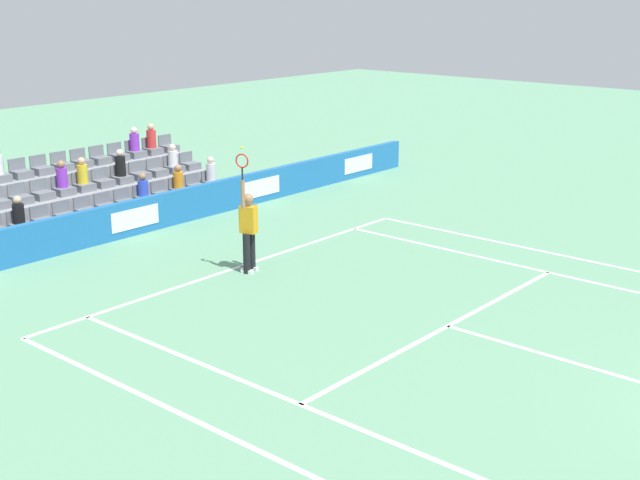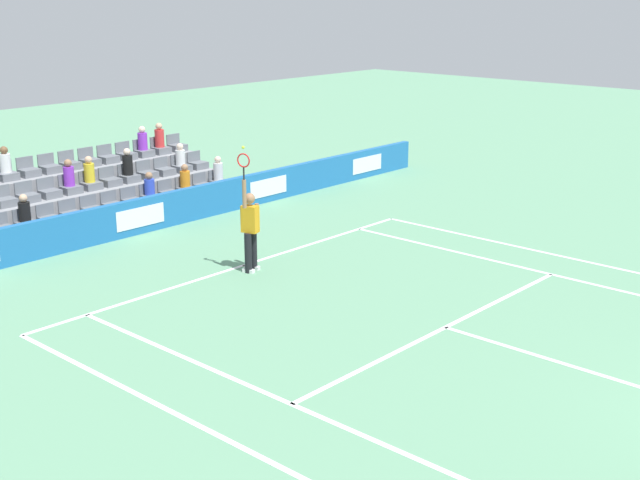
{
  "view_description": "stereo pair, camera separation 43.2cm",
  "coord_description": "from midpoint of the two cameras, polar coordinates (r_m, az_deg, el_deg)",
  "views": [
    {
      "loc": [
        12.77,
        1.43,
        6.06
      ],
      "look_at": [
        0.07,
        -9.48,
        1.1
      ],
      "focal_mm": 47.95,
      "sensor_mm": 36.0,
      "label": 1
    },
    {
      "loc": [
        12.49,
        1.76,
        6.06
      ],
      "look_at": [
        0.07,
        -9.48,
        1.1
      ],
      "focal_mm": 47.95,
      "sensor_mm": 36.0,
      "label": 2
    }
  ],
  "objects": [
    {
      "name": "line_baseline",
      "position": [
        19.45,
        -5.9,
        -1.74
      ],
      "size": [
        10.97,
        0.1,
        0.01
      ],
      "primitive_type": "cube",
      "color": "white",
      "rests_on": "ground"
    },
    {
      "name": "line_service",
      "position": [
        16.13,
        7.76,
        -5.71
      ],
      "size": [
        8.23,
        0.1,
        0.01
      ],
      "primitive_type": "cube",
      "color": "white",
      "rests_on": "ground"
    },
    {
      "name": "line_centre_service",
      "position": [
        14.81,
        18.28,
        -8.54
      ],
      "size": [
        0.1,
        6.4,
        0.01
      ],
      "primitive_type": "cube",
      "color": "white",
      "rests_on": "ground"
    },
    {
      "name": "line_singles_sideline_left",
      "position": [
        12.89,
        -0.77,
        -11.54
      ],
      "size": [
        0.1,
        11.89,
        0.01
      ],
      "primitive_type": "cube",
      "color": "white",
      "rests_on": "ground"
    },
    {
      "name": "line_singles_sideline_right",
      "position": [
        19.34,
        15.59,
        -2.38
      ],
      "size": [
        0.1,
        11.89,
        0.01
      ],
      "primitive_type": "cube",
      "color": "white",
      "rests_on": "ground"
    },
    {
      "name": "line_doubles_sideline_left",
      "position": [
        12.03,
        -5.22,
        -13.82
      ],
      "size": [
        0.1,
        11.89,
        0.01
      ],
      "primitive_type": "cube",
      "color": "white",
      "rests_on": "ground"
    },
    {
      "name": "line_doubles_sideline_right",
      "position": [
        20.54,
        17.24,
        -1.42
      ],
      "size": [
        0.1,
        11.89,
        0.01
      ],
      "primitive_type": "cube",
      "color": "white",
      "rests_on": "ground"
    },
    {
      "name": "line_centre_mark",
      "position": [
        19.38,
        -5.7,
        -1.8
      ],
      "size": [
        0.1,
        0.2,
        0.01
      ],
      "primitive_type": "cube",
      "color": "white",
      "rests_on": "ground"
    },
    {
      "name": "sponsor_barrier",
      "position": [
        22.23,
        -12.94,
        1.47
      ],
      "size": [
        22.85,
        0.22,
        0.91
      ],
      "color": "#1E66AD",
      "rests_on": "ground"
    },
    {
      "name": "tennis_player",
      "position": [
        18.77,
        -5.45,
        0.76
      ],
      "size": [
        0.54,
        0.42,
        2.85
      ],
      "color": "black",
      "rests_on": "ground"
    },
    {
      "name": "stadium_stand",
      "position": [
        24.07,
        -16.2,
        2.61
      ],
      "size": [
        8.06,
        2.85,
        2.19
      ],
      "color": "gray",
      "rests_on": "ground"
    }
  ]
}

